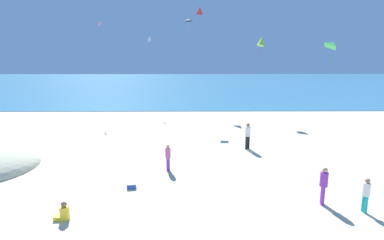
% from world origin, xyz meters
% --- Properties ---
extents(ground_plane, '(120.00, 120.00, 0.00)m').
position_xyz_m(ground_plane, '(0.00, 10.00, 0.00)').
color(ground_plane, beige).
extents(ocean_water, '(120.00, 60.00, 0.05)m').
position_xyz_m(ocean_water, '(0.00, 54.93, 0.03)').
color(ocean_water, teal).
rests_on(ocean_water, ground_plane).
extents(cooler_box, '(0.47, 0.49, 0.23)m').
position_xyz_m(cooler_box, '(-2.79, 6.01, 0.11)').
color(cooler_box, '#2D56B7').
rests_on(cooler_box, ground_plane).
extents(person_0, '(0.47, 0.47, 1.70)m').
position_xyz_m(person_0, '(3.60, 11.79, 0.98)').
color(person_0, black).
rests_on(person_0, ground_plane).
extents(person_2, '(0.30, 0.30, 1.39)m').
position_xyz_m(person_2, '(6.63, 3.65, 0.80)').
color(person_2, '#19ADB2').
rests_on(person_2, ground_plane).
extents(person_3, '(0.35, 0.35, 1.39)m').
position_xyz_m(person_3, '(-1.24, 8.11, 0.80)').
color(person_3, purple).
rests_on(person_3, ground_plane).
extents(person_4, '(0.58, 0.35, 0.71)m').
position_xyz_m(person_4, '(-4.77, 3.21, 0.26)').
color(person_4, yellow).
rests_on(person_4, ground_plane).
extents(person_5, '(0.38, 0.38, 1.58)m').
position_xyz_m(person_5, '(5.28, 4.32, 0.91)').
color(person_5, purple).
rests_on(person_5, ground_plane).
extents(kite_black, '(0.81, 0.80, 1.11)m').
position_xyz_m(kite_black, '(-0.22, 22.55, 9.04)').
color(kite_black, black).
extents(kite_white, '(0.46, 0.53, 1.40)m').
position_xyz_m(kite_white, '(-4.43, 27.12, 7.47)').
color(kite_white, white).
extents(kite_lime, '(1.15, 1.14, 1.87)m').
position_xyz_m(kite_lime, '(6.73, 22.88, 7.16)').
color(kite_lime, '#99DB33').
extents(kite_red, '(0.88, 1.09, 1.60)m').
position_xyz_m(kite_red, '(1.06, 28.61, 10.69)').
color(kite_red, red).
extents(kite_green, '(0.71, 0.87, 1.38)m').
position_xyz_m(kite_green, '(7.75, 10.09, 6.49)').
color(kite_green, green).
extents(kite_pink, '(0.42, 0.36, 1.42)m').
position_xyz_m(kite_pink, '(-9.05, 24.82, 8.88)').
color(kite_pink, pink).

